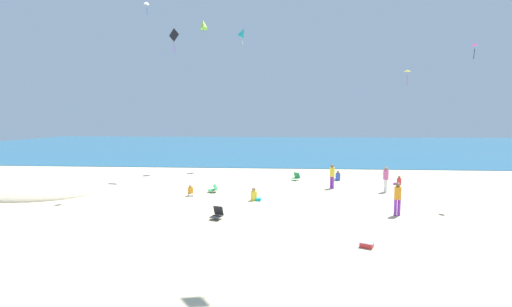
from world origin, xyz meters
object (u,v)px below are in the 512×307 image
object	(u,v)px
person_4	(332,175)
kite_teal	(242,32)
person_0	(255,196)
beach_chair_near_camera	(217,214)
kite_white	(147,3)
kite_lime	(203,24)
beach_chair_far_right	(296,177)
person_6	(191,192)
person_1	(338,177)
kite_magenta	(475,45)
cooler_box	(367,244)
kite_yellow	(407,71)
beach_chair_mid_beach	(213,189)
person_5	(386,178)
person_2	(399,181)
person_3	(398,197)
kite_black	(174,35)

from	to	relation	value
person_4	kite_teal	bearing A→B (deg)	91.21
person_0	beach_chair_near_camera	bearing A→B (deg)	-98.01
kite_white	kite_lime	bearing A→B (deg)	83.16
beach_chair_far_right	kite_lime	distance (m)	17.40
person_6	kite_lime	world-z (taller)	kite_lime
person_1	kite_magenta	xyz separation A→B (m)	(6.53, -6.59, 8.86)
cooler_box	kite_lime	world-z (taller)	kite_lime
person_0	kite_yellow	bearing A→B (deg)	59.17
beach_chair_near_camera	kite_magenta	bearing A→B (deg)	126.51
beach_chair_mid_beach	person_5	bearing A→B (deg)	-174.34
cooler_box	person_6	bearing A→B (deg)	137.13
beach_chair_mid_beach	person_0	distance (m)	3.67
person_2	kite_magenta	xyz separation A→B (m)	(2.29, -5.00, 8.90)
beach_chair_mid_beach	kite_yellow	world-z (taller)	kite_yellow
person_5	kite_magenta	size ratio (longest dim) A/B	1.90
person_3	person_2	bearing A→B (deg)	152.70
beach_chair_mid_beach	beach_chair_near_camera	world-z (taller)	beach_chair_near_camera
person_3	kite_yellow	size ratio (longest dim) A/B	1.14
person_2	kite_white	world-z (taller)	kite_white
person_2	kite_white	bearing A→B (deg)	12.72
kite_black	kite_teal	bearing A→B (deg)	49.30
person_3	person_4	world-z (taller)	person_4
person_4	kite_white	bearing A→B (deg)	153.18
beach_chair_near_camera	person_4	size ratio (longest dim) A/B	0.41
person_1	person_3	size ratio (longest dim) A/B	0.48
person_4	person_5	xyz separation A→B (m)	(3.42, -0.95, -0.01)
person_3	kite_teal	bearing A→B (deg)	-159.63
kite_yellow	kite_magenta	distance (m)	13.62
kite_teal	person_5	bearing A→B (deg)	-47.00
beach_chair_near_camera	kite_black	distance (m)	18.41
beach_chair_mid_beach	person_4	distance (m)	8.37
person_1	person_4	world-z (taller)	person_4
kite_yellow	person_1	bearing A→B (deg)	-136.93
person_0	person_5	bearing A→B (deg)	32.23
cooler_box	beach_chair_mid_beach	bearing A→B (deg)	129.21
beach_chair_near_camera	person_3	world-z (taller)	person_3
kite_lime	beach_chair_near_camera	bearing A→B (deg)	-75.80
beach_chair_near_camera	person_2	distance (m)	15.45
person_2	kite_lime	bearing A→B (deg)	-23.03
beach_chair_near_camera	kite_yellow	size ratio (longest dim) A/B	0.47
kite_white	person_0	bearing A→B (deg)	-19.16
beach_chair_near_camera	person_6	world-z (taller)	person_6
person_2	person_4	distance (m)	5.52
person_5	kite_black	size ratio (longest dim) A/B	0.84
person_4	kite_white	distance (m)	17.00
kite_black	kite_teal	distance (m)	7.98
beach_chair_near_camera	person_1	bearing A→B (deg)	163.85
kite_yellow	kite_white	bearing A→B (deg)	-150.35
beach_chair_mid_beach	person_1	size ratio (longest dim) A/B	0.75
person_4	person_6	size ratio (longest dim) A/B	2.33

